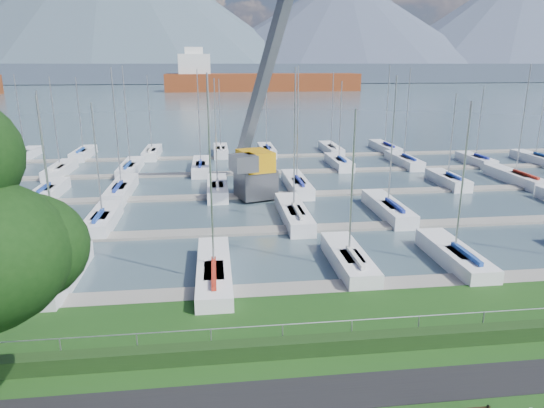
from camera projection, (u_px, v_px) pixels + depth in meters
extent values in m
cube|color=black|center=(320.00, 393.00, 17.92)|extent=(160.00, 2.00, 0.04)
cube|color=#41545F|center=(219.00, 87.00, 268.85)|extent=(800.00, 540.00, 0.20)
cube|color=#1A3312|center=(307.00, 346.00, 20.30)|extent=(80.00, 0.70, 0.70)
cylinder|color=#9899A0|center=(306.00, 323.00, 20.45)|extent=(80.00, 0.04, 0.04)
cube|color=#404C5E|center=(217.00, 73.00, 333.82)|extent=(900.00, 80.00, 12.00)
cone|color=#435362|center=(111.00, 3.00, 377.06)|extent=(340.00, 340.00, 115.00)
cone|color=#434C62|center=(344.00, 27.00, 412.62)|extent=(300.00, 300.00, 85.00)
cone|color=#49536A|center=(524.00, 20.00, 439.63)|extent=(320.00, 320.00, 100.00)
cube|color=gray|center=(285.00, 290.00, 26.56)|extent=(90.00, 1.60, 0.25)
cube|color=slate|center=(266.00, 231.00, 36.10)|extent=(90.00, 1.60, 0.25)
cube|color=slate|center=(254.00, 196.00, 45.64)|extent=(90.00, 1.60, 0.25)
cube|color=slate|center=(247.00, 173.00, 55.17)|extent=(90.00, 1.60, 0.25)
cube|color=slate|center=(242.00, 157.00, 64.71)|extent=(90.00, 1.60, 0.25)
sphere|color=black|center=(22.00, 248.00, 14.33)|extent=(3.88, 3.88, 3.88)
cube|color=#55565C|center=(256.00, 183.00, 44.55)|extent=(4.01, 4.01, 2.60)
cube|color=orange|center=(255.00, 161.00, 43.97)|extent=(3.49, 4.02, 1.80)
cube|color=slate|center=(269.00, 58.00, 45.97)|extent=(6.04, 10.42, 19.89)
cube|color=slate|center=(244.00, 163.00, 41.87)|extent=(2.56, 2.70, 1.40)
cube|color=maroon|center=(263.00, 85.00, 225.31)|extent=(89.12, 19.47, 10.00)
cube|color=silver|center=(195.00, 68.00, 219.15)|extent=(14.23, 14.23, 12.00)
cube|color=silver|center=(194.00, 52.00, 217.21)|extent=(8.13, 8.13, 4.00)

